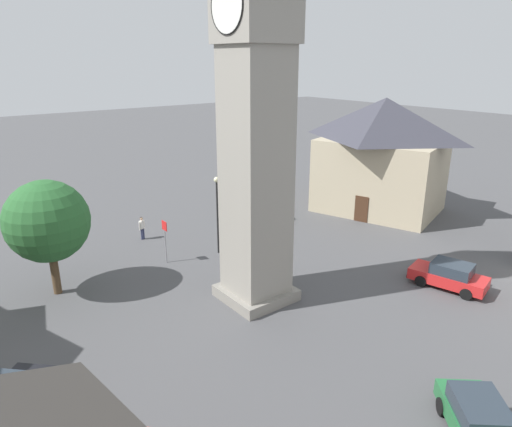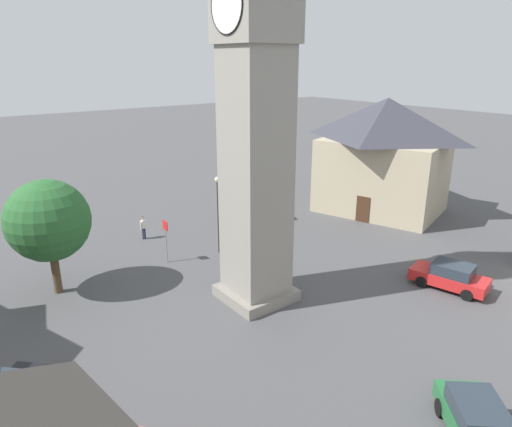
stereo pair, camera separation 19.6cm
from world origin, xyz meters
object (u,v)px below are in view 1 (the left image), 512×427
Objects in this scene: clock_tower at (256,31)px; road_sign at (165,235)px; pedestrian at (142,226)px; lamp_post at (217,203)px; car_white_side at (260,211)px; building_shop_left at (382,154)px; car_silver_kerb at (449,275)px; car_blue_kerb at (479,422)px; car_red_corner at (5,404)px; tree at (47,221)px.

road_sign is at bearing -166.24° from clock_tower.
road_sign is (4.66, -0.51, 0.89)m from pedestrian.
clock_tower is 12.05m from lamp_post.
pedestrian is at bearing 173.80° from road_sign.
car_white_side is 11.25m from building_shop_left.
car_silver_kerb is at bearing 4.78° from car_white_side.
car_blue_kerb is 24.21m from pedestrian.
car_red_corner is 1.47× the size of road_sign.
car_silver_kerb is at bearing -35.94° from building_shop_left.
car_white_side is at bearing 140.77° from clock_tower.
pedestrian is at bearing -151.00° from lamp_post.
car_white_side is (-9.84, 8.04, -12.79)m from clock_tower.
car_blue_kerb and car_red_corner have the same top height.
road_sign is at bearing -93.95° from building_shop_left.
clock_tower is at bearing 5.97° from pedestrian.
lamp_post is at bearing 119.37° from car_red_corner.
car_white_side is 1.59× the size of road_sign.
pedestrian is 0.32× the size of lamp_post.
clock_tower is at bearing -39.23° from car_white_side.
car_red_corner is 23.63m from car_white_side.
car_blue_kerb is 25.78m from building_shop_left.
car_red_corner is at bearing -60.63° from lamp_post.
car_red_corner is 0.35× the size of building_shop_left.
building_shop_left is (-11.53, 8.36, 4.06)m from car_silver_kerb.
car_silver_kerb is 0.37× the size of building_shop_left.
car_blue_kerb is 21.57m from tree.
road_sign is (-0.72, -3.49, -1.58)m from lamp_post.
building_shop_left is at bearing 86.05° from road_sign.
car_white_side is 0.69× the size of tree.
car_silver_kerb is 1.58× the size of road_sign.
lamp_post is (0.81, 10.15, -0.74)m from tree.
car_blue_kerb is 19.62m from road_sign.
lamp_post is (-12.16, -7.59, 2.72)m from car_silver_kerb.
clock_tower is 4.42× the size of lamp_post.
car_blue_kerb is at bearing -5.67° from lamp_post.
car_blue_kerb is at bearing -54.90° from car_silver_kerb.
car_white_side is (-15.62, -1.31, 0.00)m from car_silver_kerb.
lamp_post is at bearing 164.65° from clock_tower.
building_shop_left is 4.23× the size of road_sign.
pedestrian is at bearing -174.03° from clock_tower.
car_blue_kerb is 0.95× the size of car_white_side.
car_blue_kerb is (12.43, -0.12, -12.79)m from clock_tower.
pedestrian is (-11.76, -1.23, -12.54)m from clock_tower.
building_shop_left reaches higher than car_white_side.
tree reaches higher than car_blue_kerb.
clock_tower is at bearing -121.73° from car_silver_kerb.
car_white_side is 0.38× the size of building_shop_left.
lamp_post is at bearing 29.00° from pedestrian.
tree is (2.66, -16.44, 3.46)m from car_white_side.
lamp_post is (-8.07, 14.33, 2.72)m from car_red_corner.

